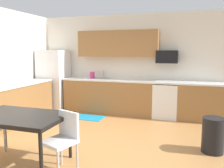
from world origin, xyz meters
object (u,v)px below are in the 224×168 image
Objects in this scene: chair_near_table at (63,137)px; trash_bin at (213,135)px; oven_range at (165,100)px; dining_table at (19,119)px; microwave at (167,57)px; kettle at (92,75)px; refrigerator at (54,80)px.

chair_near_table is 2.47m from trash_bin.
oven_range is 3.74m from dining_table.
microwave is at bearing 115.26° from trash_bin.
dining_table is 2.33× the size of trash_bin.
kettle reaches higher than oven_range.
oven_range reaches higher than chair_near_table.
oven_range is 1.69× the size of microwave.
dining_table is at bearing -155.42° from trash_bin.
chair_near_table is at bearing -74.42° from kettle.
microwave is 0.64× the size of chair_near_table.
trash_bin is at bearing -33.34° from kettle.
kettle is at bearing 105.58° from chair_near_table.
kettle is (1.16, 0.13, 0.15)m from refrigerator.
oven_range is (3.21, 0.08, -0.41)m from refrigerator.
chair_near_table is (2.08, -3.16, -0.36)m from refrigerator.
microwave is 2.57m from trash_bin.
refrigerator is 3.42m from dining_table.
trash_bin is at bearing -23.91° from refrigerator.
chair_near_table is (0.75, -0.01, -0.19)m from dining_table.
oven_range is 2.12m from kettle.
dining_table is 1.65× the size of chair_near_table.
refrigerator is at bearing -173.61° from kettle.
dining_table is at bearing -67.12° from refrigerator.
refrigerator is 1.18m from kettle.
refrigerator reaches higher than trash_bin.
dining_table is at bearing 179.00° from chair_near_table.
refrigerator reaches higher than chair_near_table.
dining_table is at bearing -120.26° from oven_range.
refrigerator is 3.80m from chair_near_table.
microwave reaches higher than kettle.
chair_near_table is at bearing -1.00° from dining_table.
kettle is (-3.00, 1.98, 0.72)m from trash_bin.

